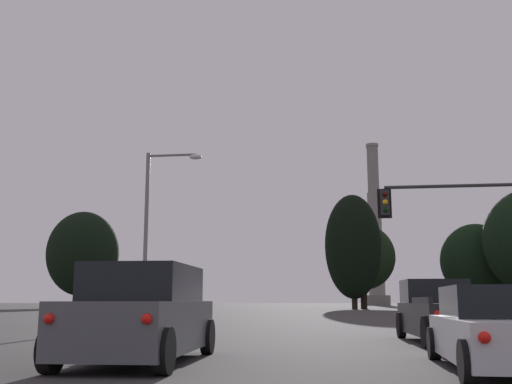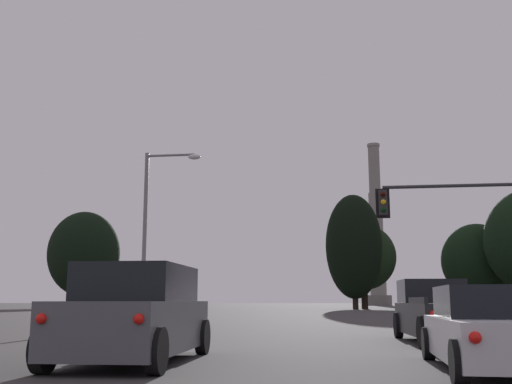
# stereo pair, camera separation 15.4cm
# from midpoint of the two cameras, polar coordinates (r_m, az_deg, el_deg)

# --- Properties ---
(suv_left_lane_second) EXTENTS (2.23, 4.95, 1.86)m
(suv_left_lane_second) POSITION_cam_midpoint_polar(r_m,az_deg,el_deg) (12.08, -10.91, -11.42)
(suv_left_lane_second) COLOR #4C4F54
(suv_left_lane_second) RESTS_ON ground_plane
(sedan_right_lane_second) EXTENTS (2.13, 4.76, 1.43)m
(sedan_right_lane_second) POSITION_cam_midpoint_polar(r_m,az_deg,el_deg) (11.26, 22.00, -12.13)
(sedan_right_lane_second) COLOR silver
(sedan_right_lane_second) RESTS_ON ground_plane
(pickup_truck_right_lane_front) EXTENTS (2.38, 5.57, 1.82)m
(pickup_truck_right_lane_front) POSITION_cam_midpoint_polar(r_m,az_deg,el_deg) (18.38, 17.48, -10.99)
(pickup_truck_right_lane_front) COLOR black
(pickup_truck_right_lane_front) RESTS_ON ground_plane
(traffic_light_overhead_right) EXTENTS (6.55, 0.50, 5.91)m
(traffic_light_overhead_right) POSITION_cam_midpoint_polar(r_m,az_deg,el_deg) (25.86, 20.89, -2.10)
(traffic_light_overhead_right) COLOR #2D2D30
(traffic_light_overhead_right) RESTS_ON ground_plane
(street_lamp) EXTENTS (2.85, 0.36, 8.49)m
(street_lamp) POSITION_cam_midpoint_polar(r_m,az_deg,el_deg) (29.93, -9.60, -2.46)
(street_lamp) COLOR slate
(street_lamp) RESTS_ON ground_plane
(smokestack) EXTENTS (6.42, 6.42, 41.48)m
(smokestack) POSITION_cam_midpoint_polar(r_m,az_deg,el_deg) (155.38, 11.45, -4.51)
(smokestack) COLOR slate
(smokestack) RESTS_ON ground_plane
(treeline_left_mid) EXTENTS (9.22, 8.30, 12.00)m
(treeline_left_mid) POSITION_cam_midpoint_polar(r_m,az_deg,el_deg) (87.13, 10.24, -6.12)
(treeline_left_mid) COLOR black
(treeline_left_mid) RESTS_ON ground_plane
(treeline_center_right) EXTENTS (11.48, 10.33, 15.31)m
(treeline_center_right) POSITION_cam_midpoint_polar(r_m,az_deg,el_deg) (99.87, -16.03, -5.66)
(treeline_center_right) COLOR black
(treeline_center_right) RESTS_ON ground_plane
(treeline_center_left) EXTENTS (10.41, 9.36, 12.54)m
(treeline_center_left) POSITION_cam_midpoint_polar(r_m,az_deg,el_deg) (95.26, 20.36, -6.17)
(treeline_center_left) COLOR black
(treeline_center_left) RESTS_ON ground_plane
(treeline_far_left) EXTENTS (7.81, 7.03, 15.90)m
(treeline_far_left) POSITION_cam_midpoint_polar(r_m,az_deg,el_deg) (84.60, 9.36, -5.12)
(treeline_far_left) COLOR black
(treeline_far_left) RESTS_ON ground_plane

